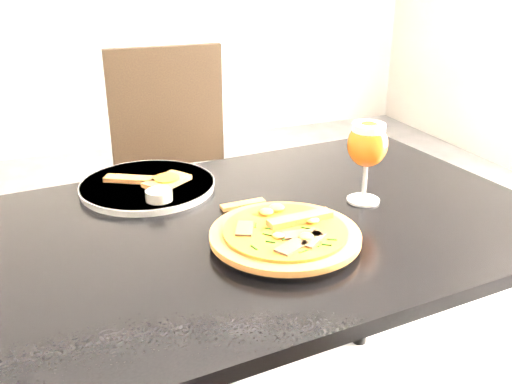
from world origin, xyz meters
name	(u,v)px	position (x,y,z in m)	size (l,w,h in m)	color
dining_table	(272,254)	(0.18, 0.09, 0.66)	(1.26, 0.89, 0.75)	black
chair_far	(177,172)	(0.19, 0.98, 0.54)	(0.47, 0.47, 0.97)	black
plate_main	(285,238)	(0.17, -0.02, 0.76)	(0.27, 0.27, 0.01)	silver
pizza	(286,233)	(0.16, -0.03, 0.77)	(0.30, 0.30, 0.03)	#915623
plate_second	(148,186)	(-0.03, 0.35, 0.76)	(0.32, 0.32, 0.02)	silver
crust_scraps	(155,180)	(-0.01, 0.34, 0.77)	(0.21, 0.15, 0.02)	#915623
loose_crust	(243,204)	(0.15, 0.17, 0.75)	(0.10, 0.02, 0.01)	#915623
sauce_cup	(159,198)	(-0.03, 0.24, 0.77)	(0.06, 0.06, 0.04)	beige
beer_glass	(367,145)	(0.42, 0.09, 0.89)	(0.09, 0.09, 0.19)	silver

